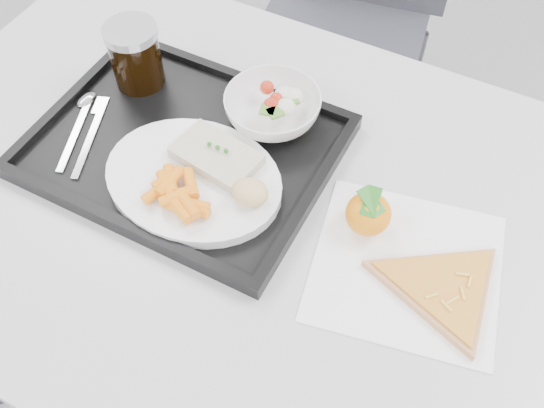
{
  "coord_description": "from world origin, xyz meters",
  "views": [
    {
      "loc": [
        0.27,
        -0.16,
        1.47
      ],
      "look_at": [
        0.04,
        0.29,
        0.77
      ],
      "focal_mm": 40.0,
      "sensor_mm": 36.0,
      "label": 1
    }
  ],
  "objects_px": {
    "table": "(254,223)",
    "dinner_plate": "(194,180)",
    "cola_glass": "(135,54)",
    "salad_bowl": "(273,108)",
    "chair": "(352,0)",
    "pizza_slice": "(443,288)",
    "tangerine": "(368,214)",
    "tray": "(184,147)"
  },
  "relations": [
    {
      "from": "table",
      "to": "cola_glass",
      "type": "relative_size",
      "value": 11.11
    },
    {
      "from": "chair",
      "to": "table",
      "type": "bearing_deg",
      "value": -78.96
    },
    {
      "from": "dinner_plate",
      "to": "chair",
      "type": "bearing_deg",
      "value": 94.85
    },
    {
      "from": "table",
      "to": "dinner_plate",
      "type": "height_order",
      "value": "dinner_plate"
    },
    {
      "from": "cola_glass",
      "to": "pizza_slice",
      "type": "distance_m",
      "value": 0.6
    },
    {
      "from": "cola_glass",
      "to": "pizza_slice",
      "type": "xyz_separation_m",
      "value": [
        0.58,
        -0.14,
        -0.06
      ]
    },
    {
      "from": "salad_bowl",
      "to": "tangerine",
      "type": "relative_size",
      "value": 1.88
    },
    {
      "from": "table",
      "to": "tangerine",
      "type": "bearing_deg",
      "value": 9.46
    },
    {
      "from": "chair",
      "to": "pizza_slice",
      "type": "distance_m",
      "value": 0.95
    },
    {
      "from": "tangerine",
      "to": "salad_bowl",
      "type": "bearing_deg",
      "value": 151.06
    },
    {
      "from": "salad_bowl",
      "to": "pizza_slice",
      "type": "xyz_separation_m",
      "value": [
        0.34,
        -0.16,
        -0.03
      ]
    },
    {
      "from": "chair",
      "to": "cola_glass",
      "type": "distance_m",
      "value": 0.74
    },
    {
      "from": "table",
      "to": "salad_bowl",
      "type": "xyz_separation_m",
      "value": [
        -0.04,
        0.14,
        0.11
      ]
    },
    {
      "from": "pizza_slice",
      "to": "cola_glass",
      "type": "bearing_deg",
      "value": 166.35
    },
    {
      "from": "table",
      "to": "tray",
      "type": "bearing_deg",
      "value": 167.52
    },
    {
      "from": "tangerine",
      "to": "pizza_slice",
      "type": "relative_size",
      "value": 0.33
    },
    {
      "from": "cola_glass",
      "to": "tangerine",
      "type": "height_order",
      "value": "cola_glass"
    },
    {
      "from": "table",
      "to": "tray",
      "type": "relative_size",
      "value": 2.67
    },
    {
      "from": "salad_bowl",
      "to": "cola_glass",
      "type": "distance_m",
      "value": 0.24
    },
    {
      "from": "chair",
      "to": "pizza_slice",
      "type": "xyz_separation_m",
      "value": [
        0.45,
        -0.81,
        0.22
      ]
    },
    {
      "from": "salad_bowl",
      "to": "chair",
      "type": "bearing_deg",
      "value": 99.81
    },
    {
      "from": "dinner_plate",
      "to": "tangerine",
      "type": "height_order",
      "value": "tangerine"
    },
    {
      "from": "chair",
      "to": "salad_bowl",
      "type": "relative_size",
      "value": 6.11
    },
    {
      "from": "chair",
      "to": "cola_glass",
      "type": "height_order",
      "value": "chair"
    },
    {
      "from": "tray",
      "to": "cola_glass",
      "type": "height_order",
      "value": "cola_glass"
    },
    {
      "from": "tray",
      "to": "cola_glass",
      "type": "relative_size",
      "value": 4.17
    },
    {
      "from": "pizza_slice",
      "to": "tangerine",
      "type": "bearing_deg",
      "value": 159.55
    },
    {
      "from": "dinner_plate",
      "to": "cola_glass",
      "type": "distance_m",
      "value": 0.25
    },
    {
      "from": "table",
      "to": "chair",
      "type": "relative_size",
      "value": 1.29
    },
    {
      "from": "pizza_slice",
      "to": "dinner_plate",
      "type": "bearing_deg",
      "value": -179.16
    },
    {
      "from": "table",
      "to": "pizza_slice",
      "type": "xyz_separation_m",
      "value": [
        0.3,
        -0.02,
        0.08
      ]
    },
    {
      "from": "tray",
      "to": "dinner_plate",
      "type": "distance_m",
      "value": 0.08
    },
    {
      "from": "tray",
      "to": "dinner_plate",
      "type": "xyz_separation_m",
      "value": [
        0.05,
        -0.06,
        0.02
      ]
    },
    {
      "from": "tray",
      "to": "salad_bowl",
      "type": "bearing_deg",
      "value": 49.48
    },
    {
      "from": "salad_bowl",
      "to": "tangerine",
      "type": "distance_m",
      "value": 0.24
    },
    {
      "from": "chair",
      "to": "tray",
      "type": "bearing_deg",
      "value": -88.84
    },
    {
      "from": "tray",
      "to": "chair",
      "type": "bearing_deg",
      "value": 91.16
    },
    {
      "from": "salad_bowl",
      "to": "cola_glass",
      "type": "bearing_deg",
      "value": -174.24
    },
    {
      "from": "salad_bowl",
      "to": "dinner_plate",
      "type": "bearing_deg",
      "value": -104.1
    },
    {
      "from": "salad_bowl",
      "to": "pizza_slice",
      "type": "distance_m",
      "value": 0.38
    },
    {
      "from": "dinner_plate",
      "to": "cola_glass",
      "type": "height_order",
      "value": "cola_glass"
    },
    {
      "from": "dinner_plate",
      "to": "pizza_slice",
      "type": "distance_m",
      "value": 0.38
    }
  ]
}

